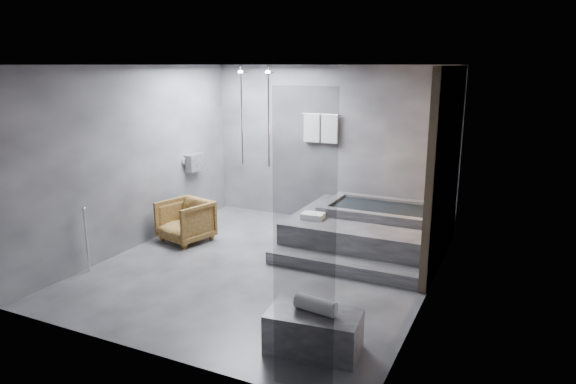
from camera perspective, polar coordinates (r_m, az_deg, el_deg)
The scene contains 7 objects.
room at distance 6.98m, azimuth 1.19°, elevation 5.15°, with size 5.00×5.04×2.82m.
tub_deck at distance 8.22m, azimuth 8.79°, elevation -4.28°, with size 2.20×2.00×0.50m, color #363639.
tub_step at distance 7.21m, azimuth 6.01°, elevation -8.19°, with size 2.20×0.36×0.18m, color #363639.
concrete_bench at distance 5.32m, azimuth 2.86°, elevation -15.25°, with size 0.92×0.51×0.42m, color #353538.
driftwood_chair at distance 8.50m, azimuth -11.32°, elevation -3.16°, with size 0.72×0.74×0.67m, color #432B10.
rolled_towel at distance 5.20m, azimuth 3.07°, elevation -12.42°, with size 0.15×0.15×0.43m, color white.
deck_towel at distance 7.88m, azimuth 2.79°, elevation -2.68°, with size 0.33×0.25×0.09m, color white.
Camera 1 is at (3.21, -6.05, 2.81)m, focal length 32.00 mm.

